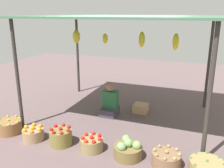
{
  "coord_description": "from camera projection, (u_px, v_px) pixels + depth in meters",
  "views": [
    {
      "loc": [
        1.64,
        -5.0,
        2.33
      ],
      "look_at": [
        0.0,
        -0.64,
        0.95
      ],
      "focal_mm": 39.08,
      "sensor_mm": 36.0,
      "label": 1
    }
  ],
  "objects": [
    {
      "name": "ground_plane",
      "position": [
        122.0,
        116.0,
        5.7
      ],
      "size": [
        14.0,
        14.0,
        0.0
      ],
      "primitive_type": "plane",
      "color": "#655153"
    },
    {
      "name": "vendor_person",
      "position": [
        110.0,
        103.0,
        5.68
      ],
      "size": [
        0.36,
        0.44,
        0.78
      ],
      "color": "#403C49",
      "rests_on": "ground"
    },
    {
      "name": "wooden_crate_near_vendor",
      "position": [
        141.0,
        108.0,
        5.87
      ],
      "size": [
        0.33,
        0.32,
        0.21
      ],
      "primitive_type": "cube",
      "color": "tan",
      "rests_on": "ground"
    },
    {
      "name": "basket_red_apples",
      "position": [
        61.0,
        137.0,
        4.43
      ],
      "size": [
        0.41,
        0.41,
        0.35
      ],
      "color": "olive",
      "rests_on": "ground"
    },
    {
      "name": "market_stall_structure",
      "position": [
        123.0,
        22.0,
        5.1
      ],
      "size": [
        3.89,
        2.82,
        2.25
      ],
      "color": "#38332D",
      "rests_on": "ground"
    },
    {
      "name": "basket_cabbages",
      "position": [
        128.0,
        150.0,
        4.03
      ],
      "size": [
        0.47,
        0.47,
        0.34
      ],
      "color": "brown",
      "rests_on": "ground"
    },
    {
      "name": "basket_potatoes",
      "position": [
        166.0,
        159.0,
        3.81
      ],
      "size": [
        0.45,
        0.45,
        0.28
      ],
      "color": "#866245",
      "rests_on": "ground"
    },
    {
      "name": "basket_oranges",
      "position": [
        33.0,
        134.0,
        4.6
      ],
      "size": [
        0.4,
        0.4,
        0.28
      ],
      "color": "#A27F5B",
      "rests_on": "ground"
    },
    {
      "name": "basket_limes",
      "position": [
        9.0,
        126.0,
        4.88
      ],
      "size": [
        0.49,
        0.49,
        0.29
      ],
      "color": "olive",
      "rests_on": "ground"
    },
    {
      "name": "basket_red_tomatoes",
      "position": [
        92.0,
        144.0,
        4.25
      ],
      "size": [
        0.39,
        0.39,
        0.29
      ],
      "color": "#907B4D",
      "rests_on": "ground"
    }
  ]
}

